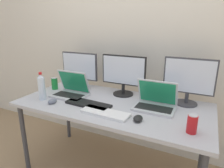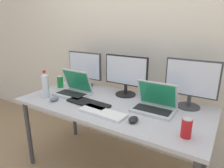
# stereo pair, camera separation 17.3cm
# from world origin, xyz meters

# --- Properties ---
(wall_back) EXTENTS (7.00, 0.08, 2.60)m
(wall_back) POSITION_xyz_m (0.00, 0.59, 1.30)
(wall_back) COLOR silver
(wall_back) RESTS_ON ground
(work_desk) EXTENTS (1.69, 0.79, 0.74)m
(work_desk) POSITION_xyz_m (0.00, 0.00, 0.68)
(work_desk) COLOR #424247
(work_desk) RESTS_ON ground
(monitor_left) EXTENTS (0.43, 0.18, 0.38)m
(monitor_left) POSITION_xyz_m (-0.53, 0.28, 0.95)
(monitor_left) COLOR #38383D
(monitor_left) RESTS_ON work_desk
(monitor_center) EXTENTS (0.45, 0.20, 0.39)m
(monitor_center) POSITION_xyz_m (-0.00, 0.25, 0.95)
(monitor_center) COLOR black
(monitor_center) RESTS_ON work_desk
(monitor_right) EXTENTS (0.43, 0.19, 0.41)m
(monitor_right) POSITION_xyz_m (0.60, 0.27, 0.96)
(monitor_right) COLOR #38383D
(monitor_right) RESTS_ON work_desk
(laptop_silver) EXTENTS (0.33, 0.24, 0.24)m
(laptop_silver) POSITION_xyz_m (-0.44, 0.00, 0.80)
(laptop_silver) COLOR silver
(laptop_silver) RESTS_ON work_desk
(laptop_secondary) EXTENTS (0.33, 0.24, 0.24)m
(laptop_secondary) POSITION_xyz_m (0.37, 0.06, 0.80)
(laptop_secondary) COLOR silver
(laptop_secondary) RESTS_ON work_desk
(keyboard_main) EXTENTS (0.42, 0.17, 0.02)m
(keyboard_main) POSITION_xyz_m (-0.17, -0.13, 0.75)
(keyboard_main) COLOR black
(keyboard_main) RESTS_ON work_desk
(keyboard_aux) EXTENTS (0.40, 0.15, 0.02)m
(keyboard_aux) POSITION_xyz_m (0.05, -0.22, 0.75)
(keyboard_aux) COLOR white
(keyboard_aux) RESTS_ON work_desk
(mouse_by_keyboard) EXTENTS (0.07, 0.10, 0.04)m
(mouse_by_keyboard) POSITION_xyz_m (-0.48, -0.24, 0.76)
(mouse_by_keyboard) COLOR slate
(mouse_by_keyboard) RESTS_ON work_desk
(mouse_by_laptop) EXTENTS (0.08, 0.11, 0.04)m
(mouse_by_laptop) POSITION_xyz_m (0.32, -0.21, 0.76)
(mouse_by_laptop) COLOR black
(mouse_by_laptop) RESTS_ON work_desk
(water_bottle) EXTENTS (0.06, 0.06, 0.26)m
(water_bottle) POSITION_xyz_m (-0.62, -0.20, 0.86)
(water_bottle) COLOR silver
(water_bottle) RESTS_ON work_desk
(soda_can_near_keyboard) EXTENTS (0.07, 0.07, 0.13)m
(soda_can_near_keyboard) POSITION_xyz_m (0.69, -0.22, 0.80)
(soda_can_near_keyboard) COLOR red
(soda_can_near_keyboard) RESTS_ON work_desk
(soda_can_by_laptop) EXTENTS (0.07, 0.07, 0.13)m
(soda_can_by_laptop) POSITION_xyz_m (-0.73, 0.09, 0.80)
(soda_can_by_laptop) COLOR #197F33
(soda_can_by_laptop) RESTS_ON work_desk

